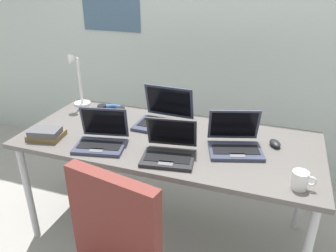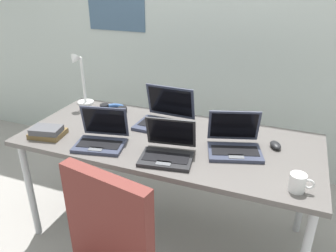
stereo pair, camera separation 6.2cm
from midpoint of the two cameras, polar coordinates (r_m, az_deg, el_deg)
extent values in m
plane|color=gray|center=(2.46, 0.76, -17.55)|extent=(12.00, 12.00, 0.00)
cube|color=#B2BCB7|center=(2.89, 9.02, 17.53)|extent=(6.00, 0.12, 2.60)
cube|color=#595451|center=(2.04, 0.88, -2.42)|extent=(1.80, 0.80, 0.03)
cylinder|color=#B2B5BA|center=(2.39, -21.81, -10.24)|extent=(0.04, 0.04, 0.71)
cylinder|color=#B2B5BA|center=(2.83, -12.81, -3.16)|extent=(0.04, 0.04, 0.71)
cylinder|color=#B2B5BA|center=(2.43, 23.03, -9.86)|extent=(0.04, 0.04, 0.71)
cylinder|color=white|center=(2.63, -13.24, 3.96)|extent=(0.12, 0.12, 0.02)
cylinder|color=white|center=(2.57, -13.63, 7.65)|extent=(0.02, 0.02, 0.34)
cylinder|color=white|center=(2.50, -14.55, 11.10)|extent=(0.01, 0.08, 0.01)
cone|color=white|center=(2.47, -15.08, 10.86)|extent=(0.07, 0.09, 0.09)
cube|color=#33384C|center=(2.16, -0.21, -0.06)|extent=(0.34, 0.24, 0.02)
cube|color=black|center=(2.15, -0.21, 0.22)|extent=(0.30, 0.14, 0.00)
cube|color=#595B60|center=(2.09, -1.02, -0.58)|extent=(0.10, 0.05, 0.00)
cube|color=#33384C|center=(2.23, 1.23, 4.19)|extent=(0.34, 0.07, 0.23)
cube|color=black|center=(2.22, 1.18, 4.17)|extent=(0.30, 0.06, 0.19)
cube|color=#33384C|center=(1.90, 12.27, -4.45)|extent=(0.34, 0.28, 0.02)
cube|color=black|center=(1.89, 12.30, -4.15)|extent=(0.28, 0.18, 0.00)
cube|color=#595B60|center=(1.84, 12.57, -5.14)|extent=(0.09, 0.07, 0.00)
cube|color=#33384C|center=(1.96, 12.09, 0.09)|extent=(0.30, 0.14, 0.20)
cube|color=black|center=(1.95, 12.11, 0.05)|extent=(0.26, 0.12, 0.16)
cube|color=#232326|center=(1.79, 0.66, -5.69)|extent=(0.31, 0.23, 0.02)
cube|color=black|center=(1.79, 0.67, -5.38)|extent=(0.26, 0.14, 0.00)
cube|color=#595B60|center=(1.74, 0.25, -6.40)|extent=(0.08, 0.05, 0.00)
cube|color=#232326|center=(1.85, 1.45, -1.07)|extent=(0.29, 0.11, 0.19)
cube|color=black|center=(1.85, 1.42, -1.09)|extent=(0.26, 0.09, 0.15)
cube|color=#33384C|center=(1.96, -10.74, -3.32)|extent=(0.31, 0.25, 0.02)
cube|color=black|center=(1.95, -10.76, -3.02)|extent=(0.26, 0.15, 0.00)
cube|color=#595B60|center=(1.90, -11.38, -3.90)|extent=(0.09, 0.06, 0.00)
cube|color=#33384C|center=(2.01, -9.92, 0.83)|extent=(0.28, 0.10, 0.19)
cube|color=black|center=(2.00, -9.97, 0.79)|extent=(0.25, 0.08, 0.16)
ellipsoid|color=black|center=(2.02, 18.76, -3.12)|extent=(0.09, 0.11, 0.03)
cube|color=black|center=(2.21, 9.44, 0.10)|extent=(0.07, 0.14, 0.01)
torus|color=#335999|center=(2.44, -8.60, 2.87)|extent=(0.18, 0.18, 0.03)
cylinder|color=black|center=(2.48, -10.13, 3.23)|extent=(0.06, 0.06, 0.04)
cylinder|color=black|center=(2.41, -7.06, 2.77)|extent=(0.06, 0.06, 0.04)
cube|color=brown|center=(2.17, -19.09, -1.22)|extent=(0.22, 0.18, 0.03)
cube|color=#4C4C51|center=(2.14, -19.32, -0.65)|extent=(0.20, 0.15, 0.04)
cylinder|color=white|center=(1.67, 22.27, -8.96)|extent=(0.08, 0.08, 0.09)
torus|color=white|center=(1.67, 24.01, -9.08)|extent=(0.05, 0.01, 0.05)
cube|color=brown|center=(1.43, -8.94, -16.42)|extent=(0.42, 0.14, 0.48)
camera|label=1|loc=(0.03, -89.11, 0.42)|focal=35.61mm
camera|label=2|loc=(0.03, 90.89, -0.42)|focal=35.61mm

